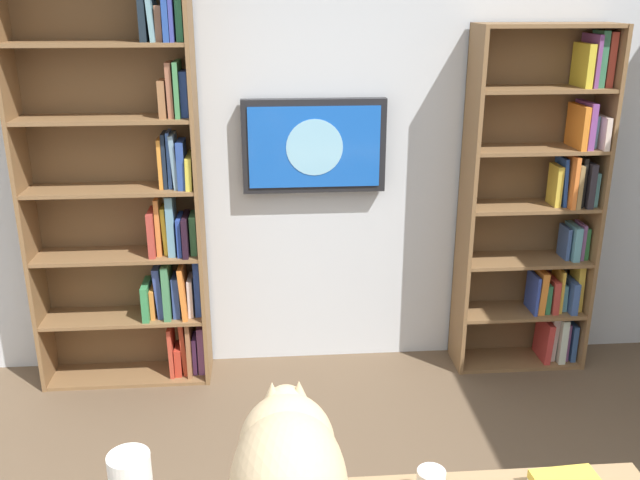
{
  "coord_description": "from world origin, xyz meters",
  "views": [
    {
      "loc": [
        0.33,
        1.58,
        2.1
      ],
      "look_at": [
        0.11,
        -1.16,
        1.12
      ],
      "focal_mm": 39.06,
      "sensor_mm": 36.0,
      "label": 1
    }
  ],
  "objects_px": {
    "bookshelf_left": "(544,210)",
    "cat": "(288,475)",
    "bookshelf_right": "(135,194)",
    "wall_mounted_tv": "(314,146)"
  },
  "relations": [
    {
      "from": "bookshelf_right",
      "to": "wall_mounted_tv",
      "type": "relative_size",
      "value": 2.87
    },
    {
      "from": "bookshelf_right",
      "to": "wall_mounted_tv",
      "type": "xyz_separation_m",
      "value": [
        -0.97,
        -0.08,
        0.23
      ]
    },
    {
      "from": "bookshelf_left",
      "to": "bookshelf_right",
      "type": "relative_size",
      "value": 0.87
    },
    {
      "from": "bookshelf_right",
      "to": "wall_mounted_tv",
      "type": "height_order",
      "value": "bookshelf_right"
    },
    {
      "from": "cat",
      "to": "bookshelf_left",
      "type": "bearing_deg",
      "value": -124.7
    },
    {
      "from": "bookshelf_left",
      "to": "bookshelf_right",
      "type": "height_order",
      "value": "bookshelf_right"
    },
    {
      "from": "bookshelf_left",
      "to": "bookshelf_right",
      "type": "distance_m",
      "value": 2.26
    },
    {
      "from": "bookshelf_left",
      "to": "cat",
      "type": "xyz_separation_m",
      "value": [
        1.52,
        2.2,
        0.02
      ]
    },
    {
      "from": "bookshelf_left",
      "to": "wall_mounted_tv",
      "type": "distance_m",
      "value": 1.35
    },
    {
      "from": "bookshelf_left",
      "to": "bookshelf_right",
      "type": "xyz_separation_m",
      "value": [
        2.26,
        -0.0,
        0.14
      ]
    }
  ]
}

